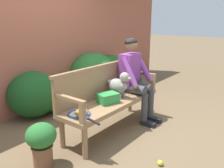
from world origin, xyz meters
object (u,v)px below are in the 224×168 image
at_px(tennis_ball, 160,163).
at_px(garden_bench, 112,104).
at_px(dog_on_bench, 119,85).
at_px(person_seated, 134,76).
at_px(potted_plant, 42,141).
at_px(tennis_racket, 80,114).
at_px(baseball_glove, 82,113).
at_px(sports_bag, 108,98).

bearing_deg(tennis_ball, garden_bench, 69.84).
bearing_deg(tennis_ball, dog_on_bench, 61.85).
bearing_deg(person_seated, garden_bench, 178.16).
height_order(person_seated, potted_plant, person_seated).
distance_m(tennis_racket, tennis_ball, 1.11).
bearing_deg(person_seated, tennis_racket, -179.70).
bearing_deg(tennis_racket, garden_bench, 2.10).
xyz_separation_m(dog_on_bench, tennis_ball, (-0.53, -0.99, -0.65)).
relative_size(tennis_racket, baseball_glove, 2.64).
bearing_deg(potted_plant, person_seated, -2.70).
bearing_deg(garden_bench, dog_on_bench, -2.45).
bearing_deg(dog_on_bench, potted_plant, 176.97).
relative_size(person_seated, dog_on_bench, 3.28).
xyz_separation_m(sports_bag, tennis_ball, (-0.25, -0.97, -0.52)).
distance_m(dog_on_bench, baseball_glove, 0.86).
height_order(garden_bench, potted_plant, potted_plant).
bearing_deg(tennis_racket, tennis_ball, -72.13).
relative_size(tennis_racket, sports_bag, 2.07).
distance_m(sports_bag, tennis_ball, 1.13).
height_order(garden_bench, person_seated, person_seated).
bearing_deg(sports_bag, dog_on_bench, 2.47).
height_order(tennis_racket, tennis_ball, tennis_racket).
bearing_deg(person_seated, tennis_ball, -133.71).
bearing_deg(baseball_glove, dog_on_bench, -30.21).
height_order(person_seated, baseball_glove, person_seated).
bearing_deg(baseball_glove, tennis_ball, -104.68).
bearing_deg(tennis_racket, potted_plant, 170.26).
bearing_deg(potted_plant, dog_on_bench, -3.03).
bearing_deg(tennis_racket, baseball_glove, -103.99).
bearing_deg(sports_bag, baseball_glove, -176.26).
relative_size(person_seated, baseball_glove, 6.13).
distance_m(person_seated, sports_bag, 0.71).
xyz_separation_m(dog_on_bench, baseball_glove, (-0.85, -0.05, -0.16)).
bearing_deg(person_seated, dog_on_bench, 178.41).
bearing_deg(tennis_ball, baseball_glove, 108.86).
relative_size(baseball_glove, potted_plant, 0.41).
relative_size(baseball_glove, tennis_ball, 3.33).
xyz_separation_m(baseball_glove, potted_plant, (-0.52, 0.12, -0.21)).
bearing_deg(tennis_racket, person_seated, 0.30).
distance_m(tennis_ball, potted_plant, 1.38).
bearing_deg(tennis_ball, person_seated, 46.29).
height_order(dog_on_bench, baseball_glove, dog_on_bench).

